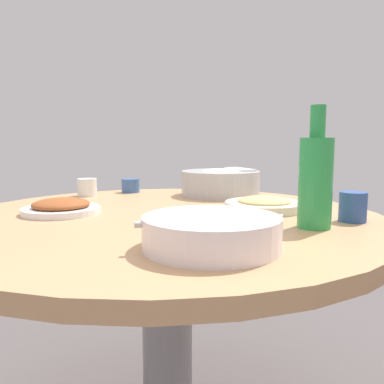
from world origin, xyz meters
TOP-DOWN VIEW (x-y plane):
  - round_dining_table at (0.00, 0.00)m, footprint 1.19×1.19m
  - rice_bowl at (-0.42, -0.05)m, footprint 0.29×0.29m
  - soup_bowl at (0.24, 0.28)m, footprint 0.26×0.26m
  - dish_stirfry at (0.14, -0.26)m, footprint 0.21×0.21m
  - dish_noodles at (-0.21, 0.20)m, footprint 0.23×0.23m
  - green_bottle at (-0.04, 0.39)m, footprint 0.08×0.08m
  - tea_cup_near at (-0.15, -0.46)m, footprint 0.07×0.07m
  - tea_cup_far at (-0.31, -0.40)m, footprint 0.07×0.07m
  - tea_cup_side at (-0.17, 0.45)m, footprint 0.07×0.07m

SIDE VIEW (x-z plane):
  - round_dining_table at x=0.00m, z-range 0.22..0.95m
  - dish_noodles at x=-0.21m, z-range 0.72..0.76m
  - dish_stirfry at x=0.14m, z-range 0.72..0.76m
  - tea_cup_far at x=-0.31m, z-range 0.72..0.78m
  - soup_bowl at x=0.24m, z-range 0.72..0.78m
  - tea_cup_near at x=-0.15m, z-range 0.72..0.79m
  - tea_cup_side at x=-0.17m, z-range 0.72..0.80m
  - rice_bowl at x=-0.42m, z-range 0.72..0.82m
  - green_bottle at x=-0.04m, z-range 0.70..0.98m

